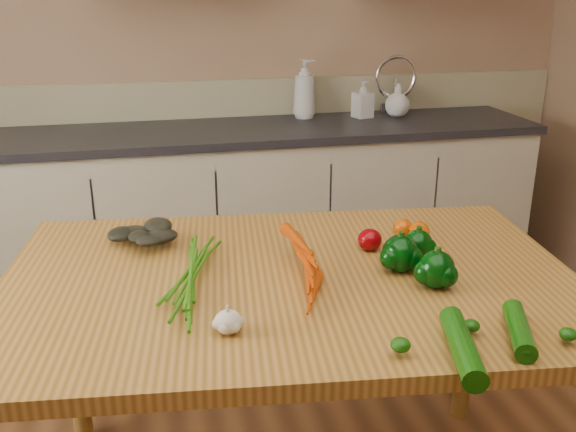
# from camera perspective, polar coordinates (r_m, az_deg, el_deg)

# --- Properties ---
(room) EXTENTS (4.04, 5.04, 2.64)m
(room) POSITION_cam_1_polar(r_m,az_deg,el_deg) (1.26, 5.51, 4.23)
(room) COLOR brown
(room) RESTS_ON ground
(counter_run) EXTENTS (2.84, 0.64, 1.14)m
(counter_run) POSITION_cam_1_polar(r_m,az_deg,el_deg) (3.42, -1.99, 0.69)
(counter_run) COLOR #B4AF96
(counter_run) RESTS_ON ground
(table) EXTENTS (1.67, 1.18, 0.84)m
(table) POSITION_cam_1_polar(r_m,az_deg,el_deg) (1.80, 0.21, -7.99)
(table) COLOR #AE7632
(table) RESTS_ON ground
(soap_bottle_a) EXTENTS (0.17, 0.17, 0.31)m
(soap_bottle_a) POSITION_cam_1_polar(r_m,az_deg,el_deg) (3.49, 1.47, 11.23)
(soap_bottle_a) COLOR silver
(soap_bottle_a) RESTS_ON counter_run
(soap_bottle_b) EXTENTS (0.11, 0.11, 0.20)m
(soap_bottle_b) POSITION_cam_1_polar(r_m,az_deg,el_deg) (3.53, 6.68, 10.30)
(soap_bottle_b) COLOR silver
(soap_bottle_b) RESTS_ON counter_run
(soap_bottle_c) EXTENTS (0.16, 0.16, 0.17)m
(soap_bottle_c) POSITION_cam_1_polar(r_m,az_deg,el_deg) (3.60, 9.71, 10.13)
(soap_bottle_c) COLOR silver
(soap_bottle_c) RESTS_ON counter_run
(carrot_bunch) EXTENTS (0.31, 0.26, 0.08)m
(carrot_bunch) POSITION_cam_1_polar(r_m,az_deg,el_deg) (1.71, -1.82, -4.64)
(carrot_bunch) COLOR #C84004
(carrot_bunch) RESTS_ON table
(leafy_greens) EXTENTS (0.22, 0.20, 0.11)m
(leafy_greens) POSITION_cam_1_polar(r_m,az_deg,el_deg) (1.96, -13.04, -1.33)
(leafy_greens) COLOR black
(leafy_greens) RESTS_ON table
(garlic_bulb) EXTENTS (0.06, 0.06, 0.05)m
(garlic_bulb) POSITION_cam_1_polar(r_m,az_deg,el_deg) (1.48, -5.35, -9.35)
(garlic_bulb) COLOR white
(garlic_bulb) RESTS_ON table
(pepper_a) EXTENTS (0.10, 0.10, 0.10)m
(pepper_a) POSITION_cam_1_polar(r_m,az_deg,el_deg) (1.79, 9.95, -3.32)
(pepper_a) COLOR black
(pepper_a) RESTS_ON table
(pepper_b) EXTENTS (0.09, 0.09, 0.09)m
(pepper_b) POSITION_cam_1_polar(r_m,az_deg,el_deg) (1.88, 11.48, -2.54)
(pepper_b) COLOR black
(pepper_b) RESTS_ON table
(pepper_c) EXTENTS (0.10, 0.10, 0.10)m
(pepper_c) POSITION_cam_1_polar(r_m,az_deg,el_deg) (1.72, 13.05, -4.67)
(pepper_c) COLOR black
(pepper_c) RESTS_ON table
(tomato_a) EXTENTS (0.07, 0.07, 0.07)m
(tomato_a) POSITION_cam_1_polar(r_m,az_deg,el_deg) (1.92, 7.28, -2.11)
(tomato_a) COLOR #800208
(tomato_a) RESTS_ON table
(tomato_b) EXTENTS (0.06, 0.06, 0.06)m
(tomato_b) POSITION_cam_1_polar(r_m,az_deg,el_deg) (2.04, 10.16, -1.03)
(tomato_b) COLOR #BA4404
(tomato_b) RESTS_ON table
(tomato_c) EXTENTS (0.07, 0.07, 0.06)m
(tomato_c) POSITION_cam_1_polar(r_m,az_deg,el_deg) (2.02, 11.56, -1.36)
(tomato_c) COLOR #BA4404
(tomato_c) RESTS_ON table
(zucchini_a) EXTENTS (0.13, 0.21, 0.05)m
(zucchini_a) POSITION_cam_1_polar(r_m,az_deg,el_deg) (1.54, 19.85, -9.50)
(zucchini_a) COLOR #0D4006
(zucchini_a) RESTS_ON table
(zucchini_b) EXTENTS (0.12, 0.26, 0.05)m
(zucchini_b) POSITION_cam_1_polar(r_m,az_deg,el_deg) (1.43, 15.23, -11.14)
(zucchini_b) COLOR #0D4006
(zucchini_b) RESTS_ON table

